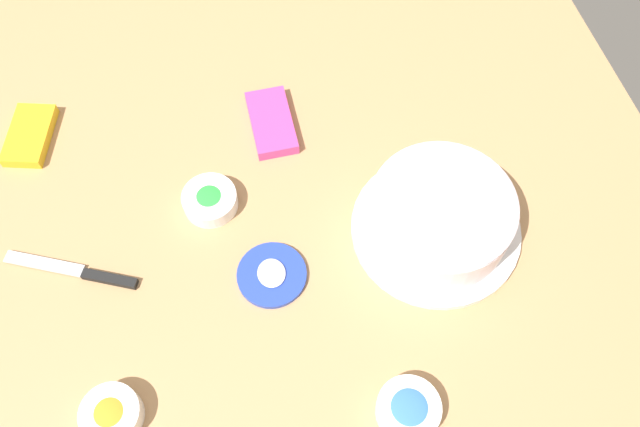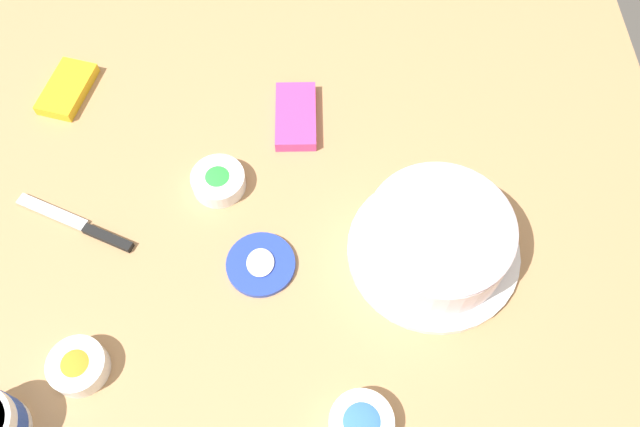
# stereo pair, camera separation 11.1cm
# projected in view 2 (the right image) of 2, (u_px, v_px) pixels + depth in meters

# --- Properties ---
(ground_plane) EXTENTS (1.54, 1.54, 0.00)m
(ground_plane) POSITION_uv_depth(u_px,v_px,m) (262.00, 207.00, 1.16)
(ground_plane) COLOR tan
(frosted_cake) EXTENTS (0.30, 0.30, 0.11)m
(frosted_cake) POSITION_uv_depth(u_px,v_px,m) (437.00, 239.00, 1.07)
(frosted_cake) COLOR white
(frosted_cake) RESTS_ON ground_plane
(frosting_tub_lid) EXTENTS (0.12, 0.12, 0.02)m
(frosting_tub_lid) POSITION_uv_depth(u_px,v_px,m) (263.00, 264.00, 1.10)
(frosting_tub_lid) COLOR #233DAD
(frosting_tub_lid) RESTS_ON ground_plane
(spreading_knife) EXTENTS (0.12, 0.22, 0.01)m
(spreading_knife) POSITION_uv_depth(u_px,v_px,m) (85.00, 228.00, 1.13)
(spreading_knife) COLOR silver
(spreading_knife) RESTS_ON ground_plane
(sprinkle_bowl_orange) EXTENTS (0.09, 0.09, 0.04)m
(sprinkle_bowl_orange) POSITION_uv_depth(u_px,v_px,m) (78.00, 366.00, 1.00)
(sprinkle_bowl_orange) COLOR white
(sprinkle_bowl_orange) RESTS_ON ground_plane
(sprinkle_bowl_blue) EXTENTS (0.10, 0.10, 0.04)m
(sprinkle_bowl_blue) POSITION_uv_depth(u_px,v_px,m) (361.00, 423.00, 0.96)
(sprinkle_bowl_blue) COLOR white
(sprinkle_bowl_blue) RESTS_ON ground_plane
(sprinkle_bowl_green) EXTENTS (0.10, 0.10, 0.03)m
(sprinkle_bowl_green) POSITION_uv_depth(u_px,v_px,m) (218.00, 181.00, 1.16)
(sprinkle_bowl_green) COLOR white
(sprinkle_bowl_green) RESTS_ON ground_plane
(candy_box_lower) EXTENTS (0.15, 0.11, 0.02)m
(candy_box_lower) POSITION_uv_depth(u_px,v_px,m) (67.00, 89.00, 1.27)
(candy_box_lower) COLOR yellow
(candy_box_lower) RESTS_ON ground_plane
(candy_box_upper) EXTENTS (0.15, 0.08, 0.02)m
(candy_box_upper) POSITION_uv_depth(u_px,v_px,m) (296.00, 116.00, 1.24)
(candy_box_upper) COLOR #E53D8E
(candy_box_upper) RESTS_ON ground_plane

